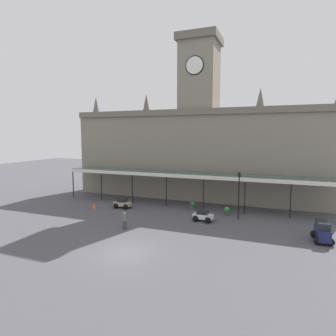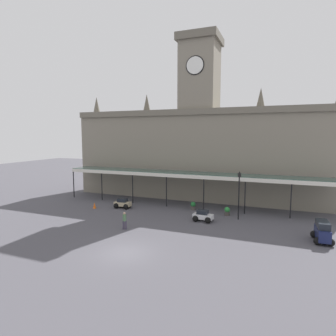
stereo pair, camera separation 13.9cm
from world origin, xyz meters
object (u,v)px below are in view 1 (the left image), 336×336
car_white_sedan (203,216)px  pedestrian_crossing_forecourt (125,220)px  traffic_cone (94,205)px  planter_near_kerb (227,211)px  victorian_lamppost (239,190)px  car_navy_van (322,232)px  planter_by_canopy (193,206)px  car_beige_sedan (122,204)px

car_white_sedan → pedestrian_crossing_forecourt: (-6.31, -5.20, 0.41)m
traffic_cone → planter_near_kerb: planter_near_kerb is taller
victorian_lamppost → car_white_sedan: bearing=-149.1°
car_navy_van → planter_by_canopy: 14.38m
pedestrian_crossing_forecourt → planter_by_canopy: (4.03, 9.26, -0.42)m
traffic_cone → car_beige_sedan: bearing=24.2°
pedestrian_crossing_forecourt → victorian_lamppost: size_ratio=0.33×
car_navy_van → car_white_sedan: 10.96m
victorian_lamppost → planter_by_canopy: bearing=159.8°
car_beige_sedan → traffic_cone: size_ratio=2.89×
planter_by_canopy → victorian_lamppost: bearing=-20.2°
pedestrian_crossing_forecourt → traffic_cone: bearing=143.4°
car_beige_sedan → car_navy_van: (21.35, -3.69, 0.30)m
victorian_lamppost → planter_near_kerb: victorian_lamppost is taller
car_navy_van → pedestrian_crossing_forecourt: 17.38m
car_white_sedan → victorian_lamppost: victorian_lamppost is taller
traffic_cone → planter_by_canopy: bearing=18.2°
car_beige_sedan → traffic_cone: (-3.13, -1.41, -0.14)m
car_beige_sedan → car_navy_van: car_navy_van is taller
car_beige_sedan → car_navy_van: size_ratio=0.85×
car_white_sedan → car_navy_van: bearing=-10.4°
planter_by_canopy → car_white_sedan: bearing=-60.7°
planter_near_kerb → victorian_lamppost: bearing=-39.2°
car_beige_sedan → victorian_lamppost: (13.91, 0.28, 2.67)m
victorian_lamppost → traffic_cone: size_ratio=7.15×
car_white_sedan → victorian_lamppost: 4.71m
car_navy_van → traffic_cone: 24.59m
car_white_sedan → pedestrian_crossing_forecourt: 8.18m
car_navy_van → planter_by_canopy: bearing=155.2°
victorian_lamppost → planter_by_canopy: 6.55m
planter_by_canopy → planter_near_kerb: (4.23, -0.94, 0.00)m
pedestrian_crossing_forecourt → planter_by_canopy: bearing=66.5°
car_navy_van → car_white_sedan: bearing=169.6°
car_white_sedan → pedestrian_crossing_forecourt: bearing=-140.5°
pedestrian_crossing_forecourt → planter_by_canopy: pedestrian_crossing_forecourt is taller
car_beige_sedan → car_white_sedan: bearing=-9.2°
car_navy_van → car_white_sedan: car_navy_van is taller
car_beige_sedan → planter_by_canopy: car_beige_sedan is taller
car_beige_sedan → planter_near_kerb: car_beige_sedan is taller
car_beige_sedan → car_white_sedan: same height
car_navy_van → pedestrian_crossing_forecourt: bearing=-169.3°
car_beige_sedan → planter_by_canopy: 8.62m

